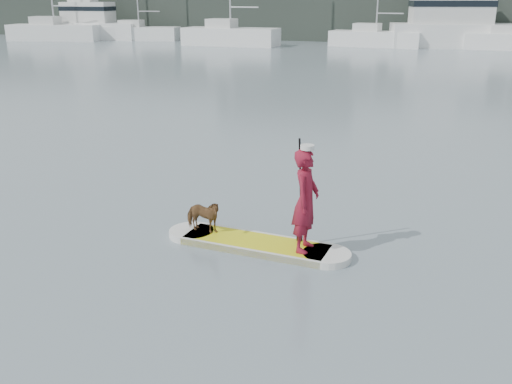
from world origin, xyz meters
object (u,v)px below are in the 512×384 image
(sailboat_d, at_px, (375,37))
(paddleboard, at_px, (256,244))
(paddler, at_px, (306,201))
(motor_yacht_b, at_px, (93,22))
(dog, at_px, (203,216))
(sailboat_e, at_px, (512,40))
(sailboat_b, at_px, (139,32))
(sailboat_c, at_px, (230,35))
(motor_yacht_a, at_px, (458,23))
(sailboat_a, at_px, (54,31))

(sailboat_d, bearing_deg, paddleboard, -78.89)
(paddler, bearing_deg, motor_yacht_b, 39.79)
(paddleboard, xyz_separation_m, motor_yacht_b, (-30.47, 43.37, 1.59))
(dog, xyz_separation_m, sailboat_e, (9.35, 42.43, 0.33))
(sailboat_d, height_order, motor_yacht_b, sailboat_d)
(sailboat_b, bearing_deg, dog, -68.71)
(sailboat_c, distance_m, sailboat_e, 23.23)
(sailboat_c, height_order, sailboat_e, sailboat_c)
(sailboat_d, xyz_separation_m, motor_yacht_a, (6.60, 1.32, 1.17))
(paddler, xyz_separation_m, sailboat_e, (7.48, 42.61, -0.21))
(paddler, relative_size, motor_yacht_a, 0.14)
(sailboat_c, bearing_deg, sailboat_e, 9.17)
(sailboat_a, xyz_separation_m, sailboat_d, (30.62, 1.76, -0.08))
(sailboat_c, xyz_separation_m, sailboat_e, (23.08, 2.62, -0.13))
(paddleboard, xyz_separation_m, sailboat_e, (8.34, 42.53, 0.70))
(sailboat_a, distance_m, sailboat_d, 30.67)
(dog, xyz_separation_m, motor_yacht_a, (5.09, 43.63, 1.56))
(sailboat_e, bearing_deg, paddleboard, -95.99)
(paddleboard, distance_m, motor_yacht_a, 43.95)
(sailboat_c, distance_m, sailboat_d, 12.47)
(sailboat_a, relative_size, sailboat_c, 1.07)
(dog, xyz_separation_m, sailboat_b, (-24.49, 43.36, 0.38))
(paddleboard, xyz_separation_m, sailboat_b, (-25.50, 43.45, 0.74))
(sailboat_c, bearing_deg, motor_yacht_b, 170.29)
(sailboat_c, bearing_deg, motor_yacht_a, 14.16)
(sailboat_d, bearing_deg, sailboat_c, -160.74)
(sailboat_a, bearing_deg, sailboat_c, -12.21)
(sailboat_d, distance_m, motor_yacht_b, 27.98)
(sailboat_e, bearing_deg, paddler, -94.85)
(sailboat_d, relative_size, motor_yacht_a, 0.93)
(motor_yacht_b, bearing_deg, sailboat_c, -15.14)
(sailboat_c, bearing_deg, paddleboard, -67.04)
(sailboat_d, bearing_deg, paddler, -77.74)
(sailboat_d, height_order, motor_yacht_a, sailboat_d)
(paddler, relative_size, sailboat_b, 0.15)
(dog, xyz_separation_m, motor_yacht_b, (-29.46, 43.27, 1.23))
(paddler, relative_size, sailboat_d, 0.15)
(sailboat_b, distance_m, motor_yacht_a, 29.61)
(sailboat_d, relative_size, sailboat_e, 1.07)
(sailboat_d, bearing_deg, motor_yacht_a, 19.02)
(paddler, distance_m, dog, 1.96)
(sailboat_c, bearing_deg, dog, -68.29)
(paddleboard, xyz_separation_m, sailboat_c, (-14.73, 39.91, 0.83))
(sailboat_c, height_order, sailboat_d, sailboat_c)
(paddleboard, distance_m, sailboat_d, 42.48)
(dog, relative_size, sailboat_c, 0.06)
(paddler, relative_size, dog, 2.36)
(sailboat_c, xyz_separation_m, motor_yacht_a, (18.82, 3.82, 1.09))
(paddleboard, height_order, sailboat_c, sailboat_c)
(paddler, xyz_separation_m, motor_yacht_b, (-31.33, 43.45, 0.68))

